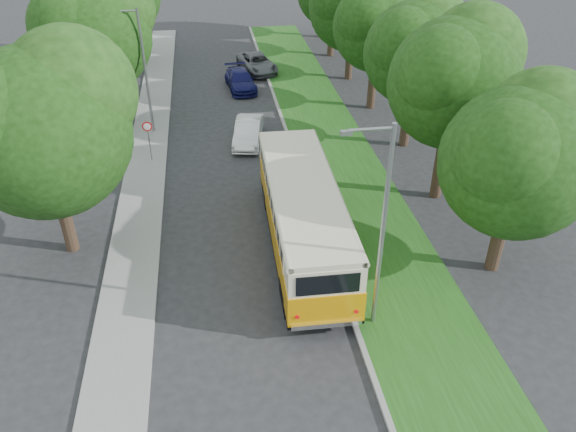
{
  "coord_description": "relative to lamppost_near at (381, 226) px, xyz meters",
  "views": [
    {
      "loc": [
        -1.07,
        -17.2,
        14.64
      ],
      "look_at": [
        1.93,
        2.92,
        1.5
      ],
      "focal_mm": 35.0,
      "sensor_mm": 36.0,
      "label": 1
    }
  ],
  "objects": [
    {
      "name": "warning_sign",
      "position": [
        -8.71,
        14.48,
        -2.66
      ],
      "size": [
        0.56,
        0.1,
        2.5
      ],
      "color": "gray",
      "rests_on": "ground"
    },
    {
      "name": "lamppost_far",
      "position": [
        -8.91,
        18.5,
        -0.25
      ],
      "size": [
        1.71,
        0.16,
        7.5
      ],
      "color": "gray",
      "rests_on": "ground"
    },
    {
      "name": "treeline",
      "position": [
        -1.06,
        20.49,
        1.56
      ],
      "size": [
        24.27,
        41.91,
        9.46
      ],
      "color": "#332319",
      "rests_on": "ground"
    },
    {
      "name": "car_white",
      "position": [
        -3.07,
        16.18,
        -3.67
      ],
      "size": [
        2.25,
        4.45,
        1.4
      ],
      "primitive_type": "imported",
      "rotation": [
        0.0,
        0.0,
        -0.19
      ],
      "color": "white",
      "rests_on": "ground"
    },
    {
      "name": "car_blue",
      "position": [
        -2.83,
        25.43,
        -3.7
      ],
      "size": [
        2.33,
        4.77,
        1.33
      ],
      "primitive_type": "imported",
      "rotation": [
        0.0,
        0.0,
        0.1
      ],
      "color": "#121452",
      "rests_on": "ground"
    },
    {
      "name": "ground",
      "position": [
        -4.21,
        2.5,
        -4.37
      ],
      "size": [
        120.0,
        120.0,
        0.0
      ],
      "primitive_type": "plane",
      "color": "#29292B",
      "rests_on": "ground"
    },
    {
      "name": "lamppost_near",
      "position": [
        0.0,
        0.0,
        0.0
      ],
      "size": [
        1.71,
        0.16,
        8.0
      ],
      "color": "gray",
      "rests_on": "ground"
    },
    {
      "name": "car_grey",
      "position": [
        -1.21,
        29.22,
        -3.69
      ],
      "size": [
        3.27,
        5.26,
        1.36
      ],
      "primitive_type": "imported",
      "rotation": [
        0.0,
        0.0,
        0.22
      ],
      "color": "slate",
      "rests_on": "ground"
    },
    {
      "name": "vintage_bus",
      "position": [
        -1.68,
        4.99,
        -2.72
      ],
      "size": [
        3.08,
        11.16,
        3.3
      ],
      "primitive_type": null,
      "rotation": [
        0.0,
        0.0,
        -0.02
      ],
      "color": "#F7A107",
      "rests_on": "ground"
    },
    {
      "name": "car_silver",
      "position": [
        -1.71,
        9.89,
        -3.64
      ],
      "size": [
        2.36,
        4.51,
        1.46
      ],
      "primitive_type": "imported",
      "rotation": [
        0.0,
        0.0,
        -0.15
      ],
      "color": "#A5A6AA",
      "rests_on": "ground"
    },
    {
      "name": "curb",
      "position": [
        -0.61,
        7.5,
        -4.29
      ],
      "size": [
        0.2,
        70.0,
        0.15
      ],
      "primitive_type": "cube",
      "color": "gray",
      "rests_on": "ground"
    },
    {
      "name": "sidewalk",
      "position": [
        -9.01,
        7.5,
        -4.31
      ],
      "size": [
        2.2,
        70.0,
        0.12
      ],
      "primitive_type": "cube",
      "color": "gray",
      "rests_on": "ground"
    },
    {
      "name": "grass_verge",
      "position": [
        1.74,
        7.5,
        -4.3
      ],
      "size": [
        4.5,
        70.0,
        0.13
      ],
      "primitive_type": "cube",
      "color": "#215216",
      "rests_on": "ground"
    }
  ]
}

